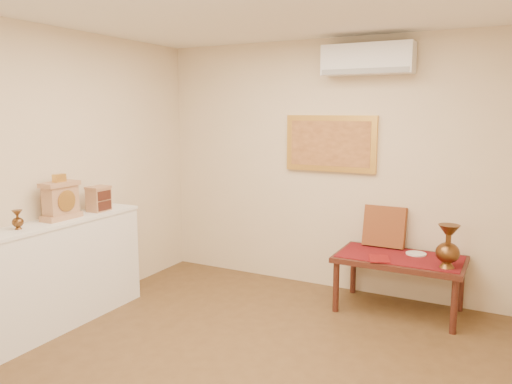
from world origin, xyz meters
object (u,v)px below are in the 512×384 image
Objects in this scene: display_ledge at (47,277)px; mantel_clock at (61,200)px; low_table at (400,263)px; wooden_chest at (99,199)px; brass_urn_tall at (448,242)px.

display_ledge is 0.69m from mantel_clock.
low_table is (2.67, 1.68, -0.67)m from mantel_clock.
wooden_chest is (0.02, 0.43, -0.05)m from mantel_clock.
brass_urn_tall is 3.29m from wooden_chest.
display_ledge is 4.93× the size of mantel_clock.
low_table is at bearing 159.78° from brass_urn_tall.
wooden_chest reaches higher than display_ledge.
mantel_clock reaches higher than brass_urn_tall.
display_ledge is 0.88m from wooden_chest.
low_table is (2.65, 1.25, -0.62)m from wooden_chest.
mantel_clock reaches higher than low_table.
brass_urn_tall reaches higher than display_ledge.
display_ledge is (-3.12, -1.72, -0.30)m from brass_urn_tall.
display_ledge is at bearing -91.19° from mantel_clock.
brass_urn_tall is 3.57m from display_ledge.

